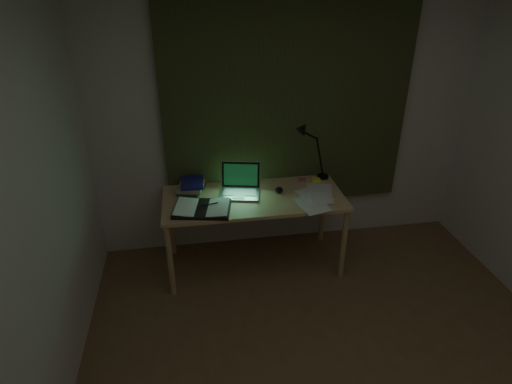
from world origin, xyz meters
TOP-DOWN VIEW (x-y plane):
  - wall_back at (0.00, 2.00)m, footprint 3.50×0.00m
  - curtain at (0.00, 1.96)m, footprint 2.20×0.06m
  - desk at (-0.37, 1.58)m, footprint 1.56×0.68m
  - laptop at (-0.48, 1.63)m, footprint 0.42×0.46m
  - open_textbook at (-0.82, 1.42)m, footprint 0.50×0.40m
  - book_stack at (-0.89, 1.77)m, footprint 0.26×0.29m
  - loose_papers at (0.13, 1.47)m, footprint 0.38×0.40m
  - mouse at (-0.13, 1.63)m, footprint 0.09×0.12m
  - sticky_yellow at (0.26, 1.81)m, footprint 0.09×0.09m
  - sticky_pink at (0.13, 1.82)m, footprint 0.09×0.09m
  - desk_lamp at (0.33, 1.85)m, footprint 0.43×0.36m

SIDE VIEW (x-z plane):
  - desk at x=-0.37m, z-range 0.00..0.71m
  - sticky_pink at x=0.13m, z-range 0.71..0.73m
  - sticky_yellow at x=0.26m, z-range 0.71..0.73m
  - loose_papers at x=0.13m, z-range 0.71..0.73m
  - open_textbook at x=-0.82m, z-range 0.71..0.75m
  - mouse at x=-0.13m, z-range 0.71..0.75m
  - book_stack at x=-0.89m, z-range 0.71..0.81m
  - laptop at x=-0.48m, z-range 0.71..0.96m
  - desk_lamp at x=0.33m, z-range 0.71..1.30m
  - wall_back at x=0.00m, z-range 0.00..2.50m
  - curtain at x=0.00m, z-range 0.45..2.45m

